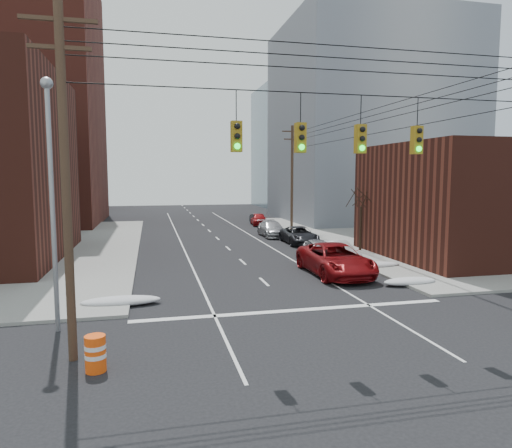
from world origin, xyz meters
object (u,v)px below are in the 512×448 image
red_pickup (335,260)px  parked_car_b (338,251)px  parked_car_c (299,235)px  lot_car_c (3,247)px  parked_car_a (319,250)px  parked_car_f (258,219)px  parked_car_d (272,229)px  construction_barrel (95,353)px  lot_car_a (28,248)px  lot_car_b (38,232)px  parked_car_e (259,219)px  lot_car_d (17,239)px

red_pickup → parked_car_b: bearing=64.9°
parked_car_b → parked_car_c: bearing=84.6°
lot_car_c → parked_car_c: bearing=-72.7°
red_pickup → parked_car_a: (0.73, 4.57, -0.18)m
red_pickup → parked_car_f: red_pickup is taller
parked_car_b → parked_car_d: size_ratio=0.81×
construction_barrel → parked_car_d: bearing=65.3°
lot_car_c → parked_car_d: bearing=-59.7°
parked_car_a → lot_car_a: lot_car_a is taller
parked_car_b → lot_car_b: size_ratio=0.73×
parked_car_b → construction_barrel: (-14.10, -14.83, -0.12)m
parked_car_e → lot_car_a: bearing=-132.5°
lot_car_b → red_pickup: bearing=-112.0°
parked_car_b → parked_car_f: bearing=84.6°
red_pickup → lot_car_b: size_ratio=1.16×
parked_car_e → construction_barrel: 40.79m
lot_car_a → lot_car_c: lot_car_a is taller
lot_car_c → parked_car_f: bearing=-39.5°
lot_car_d → parked_car_a: bearing=-92.9°
parked_car_a → lot_car_b: size_ratio=0.76×
parked_car_c → lot_car_b: (-22.05, 5.81, 0.21)m
red_pickup → lot_car_a: bearing=153.5°
red_pickup → lot_car_b: red_pickup is taller
lot_car_a → lot_car_d: 5.65m
lot_car_a → lot_car_b: lot_car_b is taller
red_pickup → lot_car_b: bearing=138.1°
parked_car_a → lot_car_a: size_ratio=1.03×
red_pickup → parked_car_f: bearing=86.3°
lot_car_c → construction_barrel: 23.39m
parked_car_b → parked_car_c: 8.36m
parked_car_c → parked_car_b: bearing=-88.3°
parked_car_a → lot_car_c: bearing=170.8°
parked_car_e → parked_car_f: parked_car_e is taller
red_pickup → parked_car_c: 12.48m
parked_car_d → lot_car_c: parked_car_d is taller
parked_car_d → parked_car_f: bearing=84.2°
parked_car_b → parked_car_e: size_ratio=0.98×
red_pickup → parked_car_e: size_ratio=1.56×
parked_car_a → red_pickup: bearing=-92.1°
parked_car_f → construction_barrel: parked_car_f is taller
parked_car_f → lot_car_c: 28.52m
parked_car_c → construction_barrel: parked_car_c is taller
parked_car_b → parked_car_e: (0.00, 23.45, 0.04)m
construction_barrel → lot_car_b: bearing=105.3°
parked_car_f → lot_car_c: (-22.80, -17.13, 0.14)m
lot_car_d → construction_barrel: lot_car_d is taller
red_pickup → parked_car_d: (0.78, 17.35, -0.18)m
lot_car_c → lot_car_d: (-0.09, 3.86, 0.00)m
parked_car_f → lot_car_a: lot_car_a is taller
parked_car_f → lot_car_a: size_ratio=0.92×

